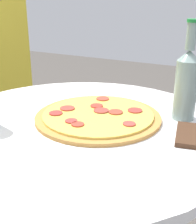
% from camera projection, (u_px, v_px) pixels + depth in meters
% --- Properties ---
extents(table, '(0.82, 0.82, 0.73)m').
position_uv_depth(table, '(80.00, 182.00, 0.91)').
color(table, white).
rests_on(table, ground_plane).
extents(pizza, '(0.35, 0.35, 0.02)m').
position_uv_depth(pizza, '(98.00, 116.00, 0.88)').
color(pizza, '#B77F3D').
rests_on(pizza, table).
extents(beer_bottle, '(0.06, 0.06, 0.27)m').
position_uv_depth(beer_bottle, '(186.00, 82.00, 0.84)').
color(beer_bottle, gray).
rests_on(beer_bottle, table).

